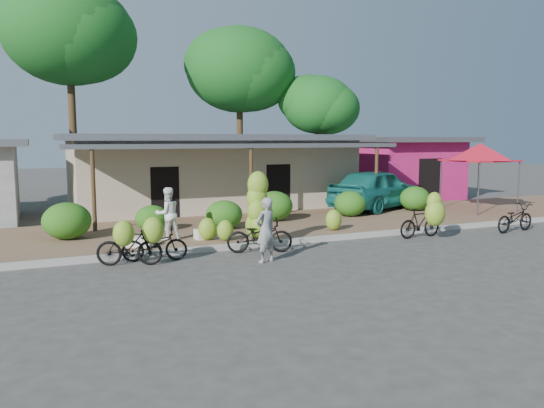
{
  "coord_description": "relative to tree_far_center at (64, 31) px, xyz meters",
  "views": [
    {
      "loc": [
        -7.35,
        -12.14,
        3.17
      ],
      "look_at": [
        -0.82,
        2.4,
        1.2
      ],
      "focal_mm": 35.0,
      "sensor_mm": 36.0,
      "label": 1
    }
  ],
  "objects": [
    {
      "name": "hedge_1",
      "position": [
        1.82,
        -10.82,
        -7.78
      ],
      "size": [
        1.11,
        1.0,
        0.86
      ],
      "primitive_type": "ellipsoid",
      "color": "#165D15",
      "rests_on": "sidewalk"
    },
    {
      "name": "bike_left",
      "position": [
        0.39,
        -15.0,
        -7.77
      ],
      "size": [
        1.7,
        1.32,
        1.25
      ],
      "rotation": [
        0.0,
        0.0,
        1.23
      ],
      "color": "black",
      "rests_on": "ground"
    },
    {
      "name": "loose_banana_c",
      "position": [
        7.39,
        -13.14,
        -7.87
      ],
      "size": [
        0.56,
        0.48,
        0.7
      ],
      "primitive_type": "ellipsoid",
      "color": "#82AF2B",
      "rests_on": "sidewalk"
    },
    {
      "name": "sack_far",
      "position": [
        0.93,
        -13.2,
        -8.08
      ],
      "size": [
        0.84,
        0.69,
        0.28
      ],
      "primitive_type": "cube",
      "rotation": [
        0.0,
        0.0,
        -0.49
      ],
      "color": "silver",
      "rests_on": "sidewalk"
    },
    {
      "name": "vendor",
      "position": [
        3.69,
        -15.96,
        -7.49
      ],
      "size": [
        0.71,
        0.59,
        1.69
      ],
      "primitive_type": "imported",
      "rotation": [
        0.0,
        0.0,
        3.49
      ],
      "color": "gray",
      "rests_on": "ground"
    },
    {
      "name": "loose_banana_b",
      "position": [
        3.48,
        -13.38,
        -7.9
      ],
      "size": [
        0.5,
        0.43,
        0.63
      ],
      "primitive_type": "ellipsoid",
      "color": "#82AF2B",
      "rests_on": "sidewalk"
    },
    {
      "name": "tree_center_right",
      "position": [
        9.0,
        0.5,
        -1.21
      ],
      "size": [
        6.02,
        5.97,
        9.41
      ],
      "color": "#513820",
      "rests_on": "ground"
    },
    {
      "name": "hedge_4",
      "position": [
        9.66,
        -10.62,
        -7.71
      ],
      "size": [
        1.3,
        1.17,
        1.01
      ],
      "primitive_type": "ellipsoid",
      "color": "#165D15",
      "rests_on": "sidewalk"
    },
    {
      "name": "tree_near_right",
      "position": [
        13.0,
        -1.5,
        -3.18
      ],
      "size": [
        4.27,
        4.08,
        6.75
      ],
      "color": "#513820",
      "rests_on": "ground"
    },
    {
      "name": "shop_pink",
      "position": [
        16.19,
        -5.12,
        -6.66
      ],
      "size": [
        6.0,
        6.0,
        3.25
      ],
      "color": "#D4206D",
      "rests_on": "ground"
    },
    {
      "name": "loose_banana_a",
      "position": [
        3.03,
        -13.07,
        -7.88
      ],
      "size": [
        0.54,
        0.46,
        0.68
      ],
      "primitive_type": "ellipsoid",
      "color": "#82AF2B",
      "rests_on": "sidewalk"
    },
    {
      "name": "tree_far_center",
      "position": [
        0.0,
        0.0,
        0.0
      ],
      "size": [
        6.26,
        6.23,
        10.73
      ],
      "color": "#513820",
      "rests_on": "ground"
    },
    {
      "name": "hedge_5",
      "position": [
        13.09,
        -10.31,
        -7.7
      ],
      "size": [
        1.33,
        1.19,
        1.04
      ],
      "primitive_type": "ellipsoid",
      "color": "#165D15",
      "rests_on": "sidewalk"
    },
    {
      "name": "hedge_3",
      "position": [
        6.44,
        -10.42,
        -7.66
      ],
      "size": [
        1.42,
        1.28,
        1.11
      ],
      "primitive_type": "ellipsoid",
      "color": "#165D15",
      "rests_on": "sidewalk"
    },
    {
      "name": "teal_van",
      "position": [
        11.84,
        -9.26,
        -7.33
      ],
      "size": [
        5.59,
        4.01,
        1.77
      ],
      "primitive_type": "imported",
      "rotation": [
        0.0,
        0.0,
        1.99
      ],
      "color": "#176860",
      "rests_on": "sidewalk"
    },
    {
      "name": "hedge_2",
      "position": [
        4.14,
        -11.4,
        -7.73
      ],
      "size": [
        1.26,
        1.13,
        0.98
      ],
      "primitive_type": "ellipsoid",
      "color": "#165D15",
      "rests_on": "sidewalk"
    },
    {
      "name": "shop_main",
      "position": [
        5.69,
        -5.18,
        -6.61
      ],
      "size": [
        13.0,
        8.5,
        3.35
      ],
      "color": "#C3AC93",
      "rests_on": "ground"
    },
    {
      "name": "bike_far_left",
      "position": [
        1.08,
        -14.76,
        -7.82
      ],
      "size": [
        1.76,
        1.34,
        1.26
      ],
      "rotation": [
        0.0,
        0.0,
        1.33
      ],
      "color": "black",
      "rests_on": "ground"
    },
    {
      "name": "bike_far_right",
      "position": [
        13.23,
        -15.36,
        -7.86
      ],
      "size": [
        1.87,
        0.85,
        0.95
      ],
      "rotation": [
        0.0,
        0.0,
        1.7
      ],
      "color": "black",
      "rests_on": "ground"
    },
    {
      "name": "hedge_0",
      "position": [
        -0.83,
        -11.18,
        -7.65
      ],
      "size": [
        1.45,
        1.3,
        1.13
      ],
      "primitive_type": "ellipsoid",
      "color": "#165D15",
      "rests_on": "sidewalk"
    },
    {
      "name": "bystander",
      "position": [
        1.94,
        -12.55,
        -7.42
      ],
      "size": [
        0.87,
        0.73,
        1.6
      ],
      "primitive_type": "imported",
      "rotation": [
        0.0,
        0.0,
        3.32
      ],
      "color": "white",
      "rests_on": "sidewalk"
    },
    {
      "name": "bike_center",
      "position": [
        4.07,
        -14.58,
        -7.45
      ],
      "size": [
        1.93,
        1.41,
        2.25
      ],
      "rotation": [
        0.0,
        0.0,
        1.25
      ],
      "color": "black",
      "rests_on": "ground"
    },
    {
      "name": "red_canopy",
      "position": [
        15.61,
        -11.32,
        -5.72
      ],
      "size": [
        3.5,
        3.5,
        2.86
      ],
      "color": "#59595E",
      "rests_on": "sidewalk"
    },
    {
      "name": "curb",
      "position": [
        5.69,
        -14.11,
        -8.26
      ],
      "size": [
        60.0,
        0.25,
        0.15
      ],
      "primitive_type": "cube",
      "color": "#A8A399",
      "rests_on": "ground"
    },
    {
      "name": "ground",
      "position": [
        5.69,
        -16.11,
        -8.34
      ],
      "size": [
        100.0,
        100.0,
        0.0
      ],
      "primitive_type": "plane",
      "color": "#3E3C39",
      "rests_on": "ground"
    },
    {
      "name": "sack_near",
      "position": [
        3.14,
        -12.82,
        -8.07
      ],
      "size": [
        0.89,
        0.5,
        0.3
      ],
      "primitive_type": "cube",
      "rotation": [
        0.0,
        0.0,
        0.12
      ],
      "color": "silver",
      "rests_on": "sidewalk"
    },
    {
      "name": "bike_right",
      "position": [
        9.57,
        -15.14,
        -7.66
      ],
      "size": [
        1.61,
        1.18,
        1.54
      ],
      "rotation": [
        0.0,
        0.0,
        1.61
      ],
      "color": "black",
      "rests_on": "ground"
    },
    {
      "name": "sidewalk",
      "position": [
        5.69,
        -11.11,
        -8.28
      ],
      "size": [
        60.0,
        6.0,
        0.12
      ],
      "primitive_type": "cube",
      "color": "#825E46",
      "rests_on": "ground"
    }
  ]
}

